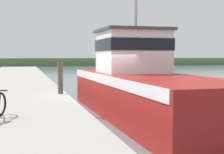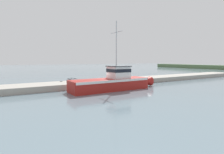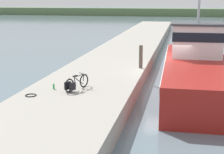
{
  "view_description": "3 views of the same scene",
  "coord_description": "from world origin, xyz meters",
  "px_view_note": "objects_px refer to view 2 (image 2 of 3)",
  "views": [
    {
      "loc": [
        -3.08,
        -13.72,
        2.42
      ],
      "look_at": [
        -0.55,
        -3.85,
        1.81
      ],
      "focal_mm": 55.0,
      "sensor_mm": 36.0,
      "label": 1
    },
    {
      "loc": [
        23.85,
        -13.83,
        4.47
      ],
      "look_at": [
        0.09,
        0.31,
        1.79
      ],
      "focal_mm": 28.0,
      "sensor_mm": 36.0,
      "label": 2
    },
    {
      "loc": [
        0.77,
        -19.44,
        5.03
      ],
      "look_at": [
        -2.66,
        -2.99,
        1.08
      ],
      "focal_mm": 55.0,
      "sensor_mm": 36.0,
      "label": 3
    }
  ],
  "objects_px": {
    "fishing_boat_main": "(114,81)",
    "water_bottle_on_curb": "(69,81)",
    "bicycle_touring": "(71,80)",
    "mooring_post": "(108,77)"
  },
  "relations": [
    {
      "from": "fishing_boat_main",
      "to": "mooring_post",
      "type": "xyz_separation_m",
      "value": [
        -3.17,
        0.74,
        0.3
      ]
    },
    {
      "from": "mooring_post",
      "to": "water_bottle_on_curb",
      "type": "distance_m",
      "value": 6.51
    },
    {
      "from": "fishing_boat_main",
      "to": "bicycle_touring",
      "type": "xyz_separation_m",
      "value": [
        -5.48,
        -4.84,
        -0.07
      ]
    },
    {
      "from": "fishing_boat_main",
      "to": "bicycle_touring",
      "type": "bearing_deg",
      "value": -139.68
    },
    {
      "from": "fishing_boat_main",
      "to": "water_bottle_on_curb",
      "type": "relative_size",
      "value": 55.92
    },
    {
      "from": "bicycle_touring",
      "to": "water_bottle_on_curb",
      "type": "distance_m",
      "value": 1.02
    },
    {
      "from": "fishing_boat_main",
      "to": "water_bottle_on_curb",
      "type": "xyz_separation_m",
      "value": [
        -6.49,
        -4.83,
        -0.26
      ]
    },
    {
      "from": "bicycle_touring",
      "to": "mooring_post",
      "type": "xyz_separation_m",
      "value": [
        2.31,
        5.58,
        0.37
      ]
    },
    {
      "from": "bicycle_touring",
      "to": "mooring_post",
      "type": "height_order",
      "value": "mooring_post"
    },
    {
      "from": "mooring_post",
      "to": "water_bottle_on_curb",
      "type": "relative_size",
      "value": 5.32
    }
  ]
}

